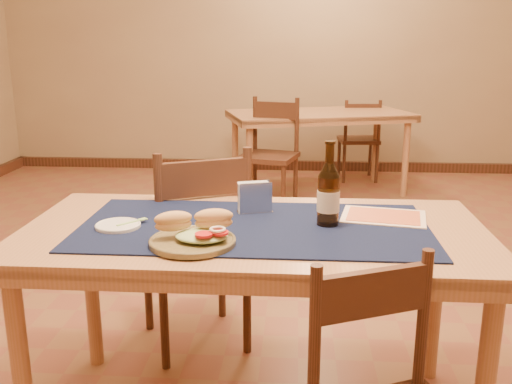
# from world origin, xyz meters

# --- Properties ---
(room) EXTENTS (6.04, 7.04, 2.84)m
(room) POSITION_xyz_m (0.00, 0.00, 1.40)
(room) COLOR brown
(room) RESTS_ON ground
(main_table) EXTENTS (1.60, 0.80, 0.75)m
(main_table) POSITION_xyz_m (0.00, -0.80, 0.67)
(main_table) COLOR #A5714D
(main_table) RESTS_ON ground
(placemat) EXTENTS (1.20, 0.60, 0.01)m
(placemat) POSITION_xyz_m (0.00, -0.80, 0.75)
(placemat) COLOR #0E1534
(placemat) RESTS_ON main_table
(baseboard) EXTENTS (6.00, 7.00, 0.10)m
(baseboard) POSITION_xyz_m (0.00, 0.00, 0.05)
(baseboard) COLOR #462519
(baseboard) RESTS_ON ground
(back_table) EXTENTS (1.76, 1.23, 0.75)m
(back_table) POSITION_xyz_m (0.34, 2.54, 0.67)
(back_table) COLOR #A5714D
(back_table) RESTS_ON ground
(chair_main_far) EXTENTS (0.58, 0.58, 0.95)m
(chair_main_far) POSITION_xyz_m (-0.30, -0.29, 0.49)
(chair_main_far) COLOR #462519
(chair_main_far) RESTS_ON ground
(chair_back_near) EXTENTS (0.52, 0.52, 0.92)m
(chair_back_near) POSITION_xyz_m (-0.07, 1.94, 0.48)
(chair_back_near) COLOR #462519
(chair_back_near) RESTS_ON ground
(chair_back_far) EXTENTS (0.41, 0.41, 0.82)m
(chair_back_far) POSITION_xyz_m (0.77, 3.04, 0.43)
(chair_back_far) COLOR #462519
(chair_back_far) RESTS_ON ground
(sandwich_plate) EXTENTS (0.27, 0.27, 0.10)m
(sandwich_plate) POSITION_xyz_m (-0.17, -0.99, 0.78)
(sandwich_plate) COLOR brown
(sandwich_plate) RESTS_ON placemat
(side_plate) EXTENTS (0.15, 0.15, 0.01)m
(side_plate) POSITION_xyz_m (-0.46, -0.85, 0.76)
(side_plate) COLOR silver
(side_plate) RESTS_ON placemat
(fork) EXTENTS (0.09, 0.10, 0.00)m
(fork) POSITION_xyz_m (-0.42, -0.82, 0.77)
(fork) COLOR #9BD072
(fork) RESTS_ON side_plate
(beer_bottle) EXTENTS (0.08, 0.08, 0.29)m
(beer_bottle) POSITION_xyz_m (0.25, -0.77, 0.86)
(beer_bottle) COLOR #43250C
(beer_bottle) RESTS_ON placemat
(napkin_holder) EXTENTS (0.14, 0.08, 0.12)m
(napkin_holder) POSITION_xyz_m (-0.01, -0.64, 0.81)
(napkin_holder) COLOR silver
(napkin_holder) RESTS_ON placemat
(menu_card) EXTENTS (0.33, 0.27, 0.01)m
(menu_card) POSITION_xyz_m (0.46, -0.67, 0.76)
(menu_card) COLOR #F9DCBC
(menu_card) RESTS_ON placemat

